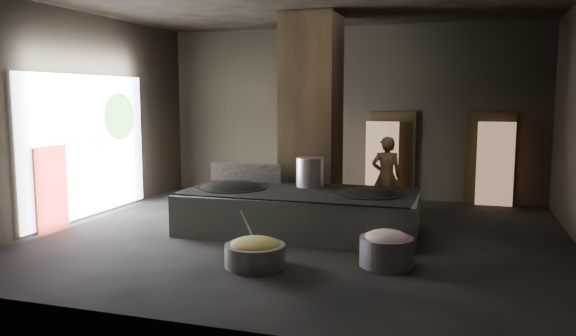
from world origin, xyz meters
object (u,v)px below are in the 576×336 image
(veg_basin, at_px, (255,255))
(wok_left, at_px, (231,191))
(hearth_platform, at_px, (300,212))
(meat_basin, at_px, (386,251))
(wok_right, at_px, (368,198))
(cook, at_px, (386,176))
(stock_pot, at_px, (310,172))

(veg_basin, bearing_deg, wok_left, 121.00)
(hearth_platform, height_order, wok_left, wok_left)
(hearth_platform, distance_m, wok_left, 1.49)
(wok_left, bearing_deg, meat_basin, -26.67)
(hearth_platform, distance_m, wok_right, 1.40)
(wok_left, bearing_deg, hearth_platform, 1.97)
(cook, relative_size, veg_basin, 1.86)
(wok_right, distance_m, veg_basin, 2.88)
(stock_pot, height_order, cook, cook)
(veg_basin, bearing_deg, wok_right, 60.87)
(hearth_platform, relative_size, stock_pot, 7.67)
(hearth_platform, height_order, veg_basin, hearth_platform)
(wok_left, relative_size, wok_right, 1.07)
(wok_left, relative_size, veg_basin, 1.50)
(stock_pot, xyz_separation_m, cook, (1.39, 1.45, -0.23))
(hearth_platform, bearing_deg, cook, 51.94)
(hearth_platform, height_order, meat_basin, hearth_platform)
(meat_basin, bearing_deg, wok_right, 108.62)
(wok_right, bearing_deg, cook, 87.50)
(stock_pot, height_order, meat_basin, stock_pot)
(wok_left, height_order, meat_basin, wok_left)
(hearth_platform, height_order, wok_right, wok_right)
(wok_left, height_order, wok_right, wok_left)
(stock_pot, bearing_deg, veg_basin, -91.47)
(wok_left, bearing_deg, cook, 35.38)
(stock_pot, bearing_deg, hearth_platform, -95.19)
(hearth_platform, xyz_separation_m, veg_basin, (-0.03, -2.42, -0.22))
(stock_pot, bearing_deg, wok_left, -158.20)
(cook, bearing_deg, wok_right, 77.27)
(cook, height_order, veg_basin, cook)
(wok_left, height_order, cook, cook)
(wok_left, xyz_separation_m, wok_right, (2.80, 0.10, 0.00))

